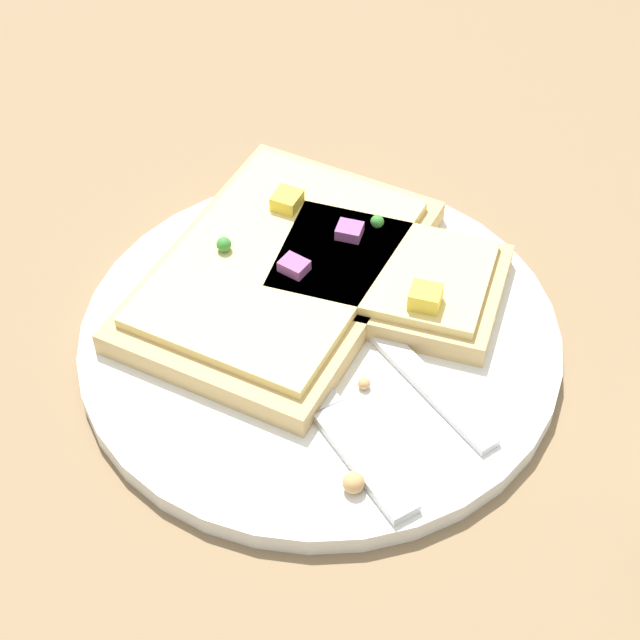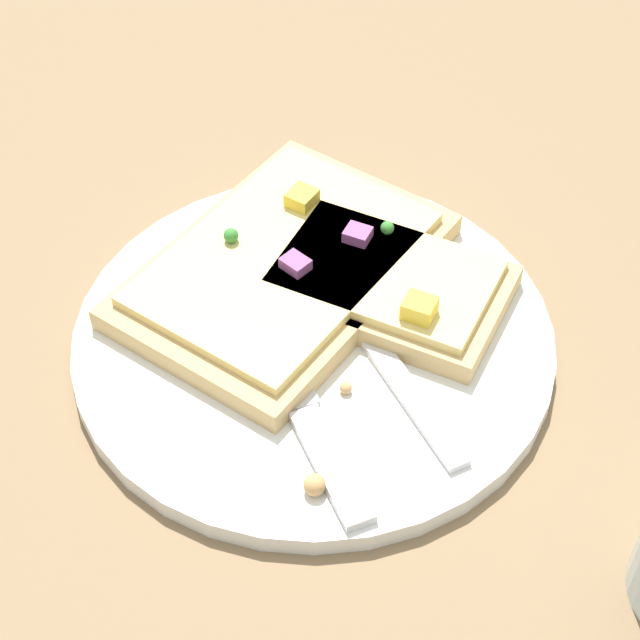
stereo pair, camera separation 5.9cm
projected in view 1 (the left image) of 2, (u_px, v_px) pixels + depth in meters
name	position (u px, v px, depth m)	size (l,w,h in m)	color
ground_plane	(320.00, 347.00, 0.60)	(4.00, 4.00, 0.00)	#7F6647
plate	(320.00, 339.00, 0.60)	(0.27, 0.27, 0.01)	white
fork	(363.00, 317.00, 0.60)	(0.19, 0.10, 0.01)	silver
knife	(319.00, 402.00, 0.56)	(0.19, 0.09, 0.01)	silver
pizza_slice_main	(280.00, 270.00, 0.62)	(0.23, 0.21, 0.03)	tan
pizza_slice_corner	(383.00, 276.00, 0.61)	(0.14, 0.16, 0.03)	tan
crumb_scatter	(363.00, 362.00, 0.57)	(0.14, 0.05, 0.01)	tan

